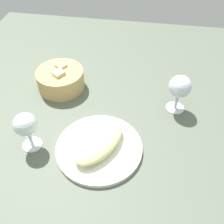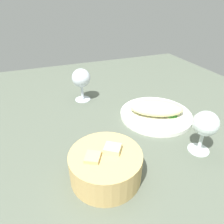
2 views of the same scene
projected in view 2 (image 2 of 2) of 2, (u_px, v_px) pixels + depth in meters
ground_plane at (117, 124)px, 70.70cm from camera, size 140.00×140.00×2.00cm
plate at (156, 115)px, 72.71cm from camera, size 25.44×25.44×1.40cm
omelette at (156, 108)px, 71.25cm from camera, size 21.28×17.30×4.26cm
lettuce_garnish at (172, 114)px, 70.47cm from camera, size 4.00×4.00×1.19cm
bread_basket at (106, 165)px, 47.39cm from camera, size 17.09×17.09×8.53cm
wine_glass_near at (81, 79)px, 79.64cm from camera, size 7.37×7.37×13.36cm
wine_glass_far at (205, 125)px, 52.98cm from camera, size 6.78×6.78×12.62cm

